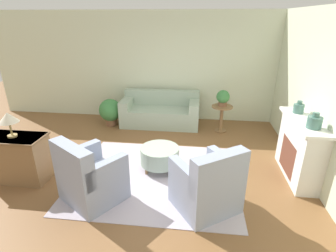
{
  "coord_description": "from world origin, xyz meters",
  "views": [
    {
      "loc": [
        0.69,
        -3.9,
        2.61
      ],
      "look_at": [
        0.15,
        0.55,
        0.75
      ],
      "focal_mm": 28.0,
      "sensor_mm": 36.0,
      "label": 1
    }
  ],
  "objects": [
    {
      "name": "rug",
      "position": [
        0.0,
        0.0,
        0.01
      ],
      "size": [
        2.82,
        2.44,
        0.01
      ],
      "color": "#BCB2C1",
      "rests_on": "ground_plane"
    },
    {
      "name": "potted_plant_floor",
      "position": [
        -1.56,
        2.27,
        0.38
      ],
      "size": [
        0.57,
        0.57,
        0.69
      ],
      "color": "brown",
      "rests_on": "ground_plane"
    },
    {
      "name": "vase_mantel_near",
      "position": [
        2.43,
        0.67,
        1.15
      ],
      "size": [
        0.18,
        0.18,
        0.22
      ],
      "color": "#477066",
      "rests_on": "fireplace"
    },
    {
      "name": "armchair_right",
      "position": [
        0.88,
        -0.75,
        0.39
      ],
      "size": [
        1.1,
        1.09,
        1.0
      ],
      "color": "#8E99B2",
      "rests_on": "rug"
    },
    {
      "name": "potted_plant_on_side_table",
      "position": [
        1.26,
        2.18,
        0.86
      ],
      "size": [
        0.31,
        0.31,
        0.39
      ],
      "color": "brown",
      "rests_on": "side_table"
    },
    {
      "name": "dresser",
      "position": [
        -2.31,
        -0.34,
        0.42
      ],
      "size": [
        1.0,
        0.54,
        0.81
      ],
      "color": "olive",
      "rests_on": "ground_plane"
    },
    {
      "name": "side_table",
      "position": [
        1.26,
        2.18,
        0.44
      ],
      "size": [
        0.5,
        0.5,
        0.65
      ],
      "color": "olive",
      "rests_on": "ground_plane"
    },
    {
      "name": "vase_mantel_far",
      "position": [
        2.43,
        -0.02,
        1.16
      ],
      "size": [
        0.21,
        0.21,
        0.25
      ],
      "color": "#477066",
      "rests_on": "fireplace"
    },
    {
      "name": "fireplace",
      "position": [
        2.45,
        0.32,
        0.56
      ],
      "size": [
        0.44,
        1.35,
        1.07
      ],
      "color": "white",
      "rests_on": "ground_plane"
    },
    {
      "name": "armchair_left",
      "position": [
        -0.88,
        -0.75,
        0.39
      ],
      "size": [
        1.1,
        1.09,
        1.0
      ],
      "color": "#8E99B2",
      "rests_on": "rug"
    },
    {
      "name": "table_lamp",
      "position": [
        -2.31,
        -0.34,
        1.13
      ],
      "size": [
        0.31,
        0.31,
        0.42
      ],
      "color": "tan",
      "rests_on": "dresser"
    },
    {
      "name": "wall_back",
      "position": [
        0.0,
        3.03,
        1.4
      ],
      "size": [
        9.93,
        0.12,
        2.8
      ],
      "color": "beige",
      "rests_on": "ground_plane"
    },
    {
      "name": "couch",
      "position": [
        -0.28,
        2.47,
        0.32
      ],
      "size": [
        1.98,
        0.86,
        0.85
      ],
      "color": "#9EB29E",
      "rests_on": "ground_plane"
    },
    {
      "name": "ground_plane",
      "position": [
        0.0,
        0.0,
        0.0
      ],
      "size": [
        16.0,
        16.0,
        0.0
      ],
      "primitive_type": "plane",
      "color": "brown"
    },
    {
      "name": "wall_right",
      "position": [
        2.69,
        0.0,
        1.4
      ],
      "size": [
        0.12,
        9.26,
        2.8
      ],
      "color": "beige",
      "rests_on": "ground_plane"
    },
    {
      "name": "ottoman_table",
      "position": [
        0.03,
        0.26,
        0.28
      ],
      "size": [
        0.71,
        0.71,
        0.43
      ],
      "color": "#9EB29E",
      "rests_on": "rug"
    }
  ]
}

